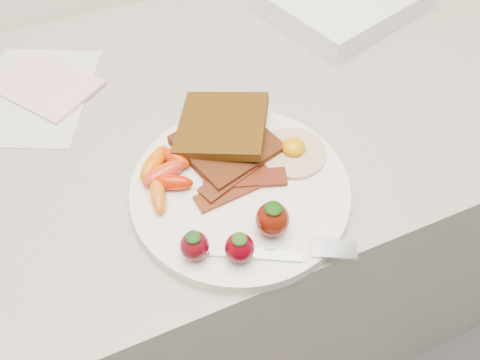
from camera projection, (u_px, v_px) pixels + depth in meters
name	position (u px, v px, depth m)	size (l,w,h in m)	color
counter	(213.00, 255.00, 1.04)	(2.00, 0.60, 0.90)	gray
plate	(240.00, 189.00, 0.58)	(0.27, 0.27, 0.02)	white
toast_lower	(226.00, 144.00, 0.60)	(0.11, 0.11, 0.01)	#3C1B0E
toast_upper	(222.00, 125.00, 0.61)	(0.11, 0.11, 0.01)	black
fried_egg	(293.00, 151.00, 0.60)	(0.09, 0.09, 0.02)	beige
bacon_strips	(239.00, 180.00, 0.57)	(0.12, 0.07, 0.01)	black
baby_carrots	(164.00, 173.00, 0.57)	(0.07, 0.10, 0.02)	red
strawberries	(243.00, 234.00, 0.51)	(0.12, 0.05, 0.05)	#5B0610
fork	(287.00, 251.00, 0.51)	(0.17, 0.09, 0.00)	white
paper_sheet	(34.00, 95.00, 0.70)	(0.16, 0.21, 0.00)	silver
notepad	(45.00, 85.00, 0.70)	(0.10, 0.15, 0.01)	#FFBBC9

